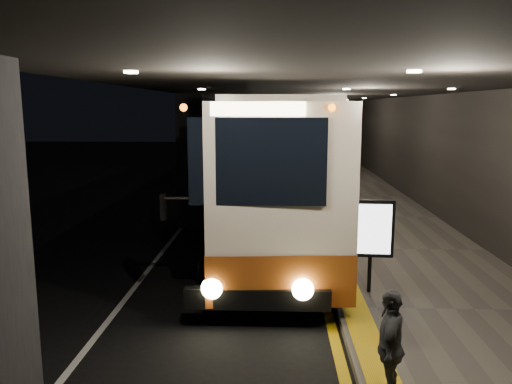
{
  "coord_description": "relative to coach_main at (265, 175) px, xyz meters",
  "views": [
    {
      "loc": [
        1.32,
        -12.32,
        3.95
      ],
      "look_at": [
        0.79,
        0.87,
        1.7
      ],
      "focal_mm": 35.0,
      "sensor_mm": 36.0,
      "label": 1
    }
  ],
  "objects": [
    {
      "name": "ground",
      "position": [
        -1.0,
        -2.43,
        -1.94
      ],
      "size": [
        90.0,
        90.0,
        0.0
      ],
      "primitive_type": "plane",
      "color": "black"
    },
    {
      "name": "lane_line_white",
      "position": [
        -2.8,
        2.57,
        -1.94
      ],
      "size": [
        0.12,
        50.0,
        0.01
      ],
      "primitive_type": "cube",
      "color": "silver",
      "rests_on": "ground"
    },
    {
      "name": "kerb_stripe_yellow",
      "position": [
        1.35,
        2.57,
        -1.94
      ],
      "size": [
        0.18,
        50.0,
        0.01
      ],
      "primitive_type": "cube",
      "color": "gold",
      "rests_on": "ground"
    },
    {
      "name": "sidewalk",
      "position": [
        3.75,
        2.57,
        -1.87
      ],
      "size": [
        4.5,
        50.0,
        0.15
      ],
      "primitive_type": "cube",
      "color": "#514C44",
      "rests_on": "ground"
    },
    {
      "name": "tactile_strip",
      "position": [
        1.85,
        2.57,
        -1.79
      ],
      "size": [
        0.5,
        50.0,
        0.01
      ],
      "primitive_type": "cube",
      "color": "gold",
      "rests_on": "sidewalk"
    },
    {
      "name": "terminal_wall",
      "position": [
        6.0,
        2.57,
        1.06
      ],
      "size": [
        0.1,
        50.0,
        6.0
      ],
      "primitive_type": "cube",
      "color": "black",
      "rests_on": "ground"
    },
    {
      "name": "support_columns",
      "position": [
        -2.5,
        1.57,
        0.26
      ],
      "size": [
        0.8,
        24.8,
        4.4
      ],
      "color": "black",
      "rests_on": "ground"
    },
    {
      "name": "canopy",
      "position": [
        1.5,
        2.57,
        2.66
      ],
      "size": [
        9.0,
        50.0,
        0.4
      ],
      "primitive_type": "cube",
      "color": "black",
      "rests_on": "support_columns"
    },
    {
      "name": "coach_main",
      "position": [
        0.0,
        0.0,
        0.0
      ],
      "size": [
        3.52,
        13.1,
        4.05
      ],
      "rotation": [
        0.0,
        0.0,
        0.07
      ],
      "color": "beige",
      "rests_on": "ground"
    },
    {
      "name": "coach_second",
      "position": [
        -0.02,
        14.34,
        -0.22
      ],
      "size": [
        2.99,
        11.56,
        3.6
      ],
      "rotation": [
        0.0,
        0.0,
        -0.05
      ],
      "color": "beige",
      "rests_on": "ground"
    },
    {
      "name": "coach_third",
      "position": [
        -0.09,
        30.26,
        -0.03
      ],
      "size": [
        2.8,
        12.72,
        3.99
      ],
      "rotation": [
        0.0,
        0.0,
        -0.01
      ],
      "color": "beige",
      "rests_on": "ground"
    },
    {
      "name": "passenger_boarding",
      "position": [
        1.8,
        -1.51,
        -0.98
      ],
      "size": [
        0.57,
        0.69,
        1.63
      ],
      "primitive_type": "imported",
      "rotation": [
        0.0,
        0.0,
        1.22
      ],
      "color": "#BC5881",
      "rests_on": "sidewalk"
    },
    {
      "name": "passenger_waiting_grey",
      "position": [
        1.8,
        -8.72,
        -1.02
      ],
      "size": [
        0.7,
        1.0,
        1.54
      ],
      "primitive_type": "imported",
      "rotation": [
        0.0,
        0.0,
        -1.86
      ],
      "color": "#4D4E52",
      "rests_on": "sidewalk"
    },
    {
      "name": "info_sign",
      "position": [
        2.27,
        -4.76,
        -0.48
      ],
      "size": [
        0.92,
        0.16,
        1.95
      ],
      "rotation": [
        0.0,
        0.0,
        -0.04
      ],
      "color": "black",
      "rests_on": "sidewalk"
    },
    {
      "name": "stanchion_post",
      "position": [
        1.75,
        -5.41,
        -1.22
      ],
      "size": [
        0.05,
        0.05,
        1.15
      ],
      "primitive_type": "cylinder",
      "color": "black",
      "rests_on": "sidewalk"
    }
  ]
}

